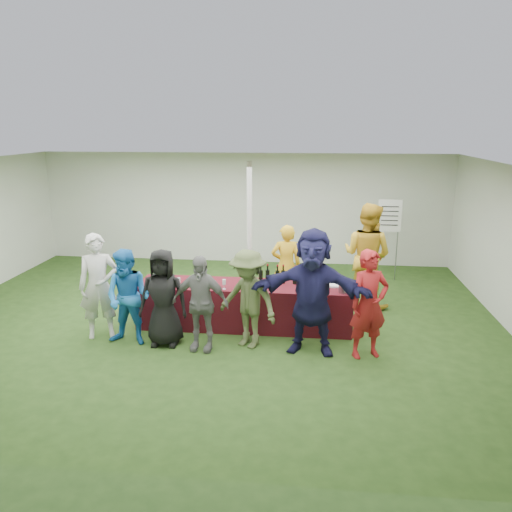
# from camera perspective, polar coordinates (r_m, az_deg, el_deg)

# --- Properties ---
(ground) EXTENTS (60.00, 60.00, 0.00)m
(ground) POSITION_cam_1_polar(r_m,az_deg,el_deg) (8.90, -4.89, -7.42)
(ground) COLOR #284719
(ground) RESTS_ON ground
(tent) EXTENTS (10.00, 10.00, 10.00)m
(tent) POSITION_cam_1_polar(r_m,az_deg,el_deg) (9.56, -0.75, 2.68)
(tent) COLOR white
(tent) RESTS_ON ground
(serving_table) EXTENTS (3.60, 0.80, 0.75)m
(serving_table) POSITION_cam_1_polar(r_m,az_deg,el_deg) (8.54, -1.34, -5.65)
(serving_table) COLOR #550E12
(serving_table) RESTS_ON ground
(wine_bottles) EXTENTS (0.72, 0.11, 0.32)m
(wine_bottles) POSITION_cam_1_polar(r_m,az_deg,el_deg) (8.45, 2.81, -2.33)
(wine_bottles) COLOR black
(wine_bottles) RESTS_ON serving_table
(wine_glasses) EXTENTS (2.78, 0.12, 0.16)m
(wine_glasses) POSITION_cam_1_polar(r_m,az_deg,el_deg) (8.21, -4.63, -2.94)
(wine_glasses) COLOR silver
(wine_glasses) RESTS_ON serving_table
(water_bottle) EXTENTS (0.07, 0.07, 0.23)m
(water_bottle) POSITION_cam_1_polar(r_m,az_deg,el_deg) (8.45, -1.01, -2.43)
(water_bottle) COLOR silver
(water_bottle) RESTS_ON serving_table
(bar_towel) EXTENTS (0.25, 0.18, 0.03)m
(bar_towel) POSITION_cam_1_polar(r_m,az_deg,el_deg) (8.40, 9.26, -3.37)
(bar_towel) COLOR white
(bar_towel) RESTS_ON serving_table
(dump_bucket) EXTENTS (0.22, 0.22, 0.18)m
(dump_bucket) POSITION_cam_1_polar(r_m,az_deg,el_deg) (8.13, 10.17, -3.48)
(dump_bucket) COLOR slate
(dump_bucket) RESTS_ON serving_table
(wine_list_sign) EXTENTS (0.50, 0.03, 1.80)m
(wine_list_sign) POSITION_cam_1_polar(r_m,az_deg,el_deg) (11.18, 14.98, 3.79)
(wine_list_sign) COLOR slate
(wine_list_sign) RESTS_ON ground
(staff_pourer) EXTENTS (0.61, 0.44, 1.57)m
(staff_pourer) POSITION_cam_1_polar(r_m,az_deg,el_deg) (9.41, 3.46, -1.09)
(staff_pourer) COLOR gold
(staff_pourer) RESTS_ON ground
(staff_back) EXTENTS (1.21, 1.14, 1.97)m
(staff_back) POSITION_cam_1_polar(r_m,az_deg,el_deg) (9.56, 12.56, 0.08)
(staff_back) COLOR gold
(staff_back) RESTS_ON ground
(customer_0) EXTENTS (0.73, 0.62, 1.71)m
(customer_0) POSITION_cam_1_polar(r_m,az_deg,el_deg) (8.37, -17.53, -3.31)
(customer_0) COLOR silver
(customer_0) RESTS_ON ground
(customer_1) EXTENTS (0.81, 0.67, 1.53)m
(customer_1) POSITION_cam_1_polar(r_m,az_deg,el_deg) (7.99, -14.38, -4.62)
(customer_1) COLOR blue
(customer_1) RESTS_ON ground
(customer_2) EXTENTS (0.77, 0.52, 1.53)m
(customer_2) POSITION_cam_1_polar(r_m,az_deg,el_deg) (7.86, -10.55, -4.71)
(customer_2) COLOR black
(customer_2) RESTS_ON ground
(customer_3) EXTENTS (0.90, 0.44, 1.49)m
(customer_3) POSITION_cam_1_polar(r_m,az_deg,el_deg) (7.60, -6.39, -5.38)
(customer_3) COLOR slate
(customer_3) RESTS_ON ground
(customer_4) EXTENTS (1.15, 0.98, 1.55)m
(customer_4) POSITION_cam_1_polar(r_m,az_deg,el_deg) (7.65, -0.92, -4.93)
(customer_4) COLOR #4D5931
(customer_4) RESTS_ON ground
(customer_5) EXTENTS (1.83, 0.76, 1.91)m
(customer_5) POSITION_cam_1_polar(r_m,az_deg,el_deg) (7.46, 6.44, -4.07)
(customer_5) COLOR #191843
(customer_5) RESTS_ON ground
(customer_6) EXTENTS (0.70, 0.58, 1.63)m
(customer_6) POSITION_cam_1_polar(r_m,az_deg,el_deg) (7.49, 12.78, -5.41)
(customer_6) COLOR #A21A1C
(customer_6) RESTS_ON ground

